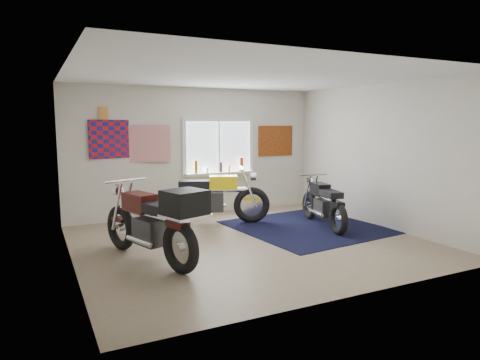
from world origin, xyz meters
name	(u,v)px	position (x,y,z in m)	size (l,w,h in m)	color
ground	(250,242)	(0.00, 0.00, 0.00)	(5.50, 5.50, 0.00)	#9E896B
room_shell	(251,143)	(0.00, 0.00, 1.64)	(5.50, 5.50, 5.50)	white
navy_rug	(307,227)	(1.43, 0.43, 0.01)	(2.50, 2.60, 0.01)	black
window_assembly	(219,150)	(0.50, 2.47, 1.37)	(1.66, 0.17, 1.26)	white
oil_bottles	(224,166)	(0.58, 2.40, 1.03)	(1.15, 0.09, 0.30)	brown
flag_display	(103,113)	(-1.90, 2.48, 2.15)	(1.60, 0.10, 1.17)	red
triumph_poster	(276,141)	(1.95, 2.48, 1.55)	(0.90, 0.03, 0.70)	#A54C14
yellow_triumph	(213,199)	(-0.04, 1.51, 0.49)	(2.12, 0.98, 1.12)	black
black_chrome_bike	(323,205)	(1.75, 0.35, 0.42)	(0.64, 1.86, 0.96)	black
maroon_tourer	(155,222)	(-1.69, -0.36, 0.59)	(1.10, 2.19, 1.13)	black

